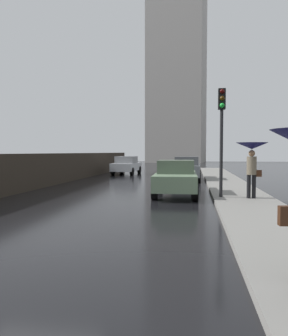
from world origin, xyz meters
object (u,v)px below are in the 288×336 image
object	(u,v)px
car_silver_near_kerb	(126,165)
car_grey_far_ahead	(187,168)
traffic_light	(222,122)
car_green_mid_road	(176,178)
pedestrian_with_umbrella_near	(252,153)

from	to	relation	value
car_silver_near_kerb	car_grey_far_ahead	xyz separation A→B (m)	(4.97, -5.38, 0.03)
car_grey_far_ahead	traffic_light	world-z (taller)	traffic_light
car_silver_near_kerb	traffic_light	bearing A→B (deg)	117.97
car_green_mid_road	car_grey_far_ahead	bearing A→B (deg)	86.32
car_green_mid_road	traffic_light	size ratio (longest dim) A/B	1.07
car_grey_far_ahead	traffic_light	distance (m)	9.11
car_silver_near_kerb	traffic_light	world-z (taller)	traffic_light
car_silver_near_kerb	car_green_mid_road	xyz separation A→B (m)	(4.65, -12.82, 0.01)
car_grey_far_ahead	pedestrian_with_umbrella_near	xyz separation A→B (m)	(2.47, -8.91, 1.00)
car_green_mid_road	pedestrian_with_umbrella_near	world-z (taller)	pedestrian_with_umbrella_near
traffic_light	car_silver_near_kerb	bearing A→B (deg)	114.32
car_green_mid_road	car_silver_near_kerb	bearing A→B (deg)	108.70
car_green_mid_road	car_grey_far_ahead	distance (m)	7.45
car_green_mid_road	traffic_light	world-z (taller)	traffic_light
car_green_mid_road	car_grey_far_ahead	size ratio (longest dim) A/B	1.06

